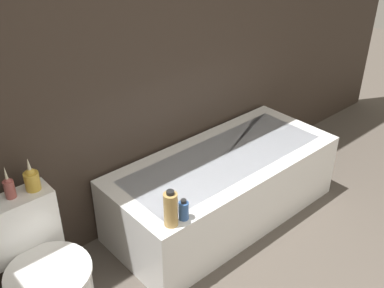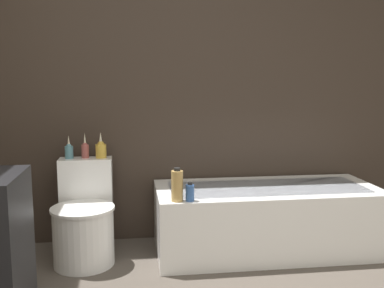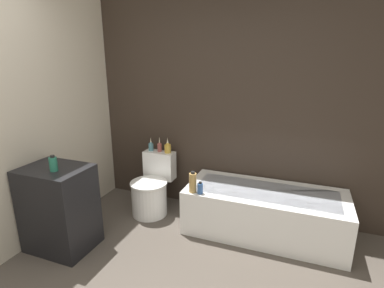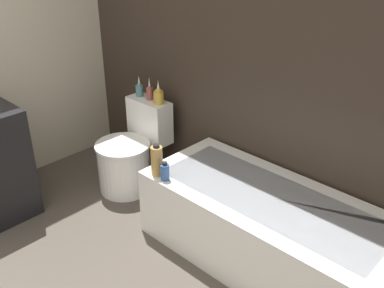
{
  "view_description": "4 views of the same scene",
  "coord_description": "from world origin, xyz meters",
  "px_view_note": "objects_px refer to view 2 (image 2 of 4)",
  "views": [
    {
      "loc": [
        -1.12,
        0.08,
        2.09
      ],
      "look_at": [
        0.26,
        1.64,
        0.86
      ],
      "focal_mm": 42.0,
      "sensor_mm": 36.0,
      "label": 1
    },
    {
      "loc": [
        -0.25,
        -1.28,
        1.29
      ],
      "look_at": [
        0.16,
        1.77,
        0.83
      ],
      "focal_mm": 42.0,
      "sensor_mm": 36.0,
      "label": 2
    },
    {
      "loc": [
        1.04,
        -1.07,
        1.83
      ],
      "look_at": [
        0.01,
        1.6,
        0.98
      ],
      "focal_mm": 28.0,
      "sensor_mm": 36.0,
      "label": 3
    },
    {
      "loc": [
        1.95,
        -0.12,
        2.02
      ],
      "look_at": [
        0.17,
        1.75,
        0.69
      ],
      "focal_mm": 42.0,
      "sensor_mm": 36.0,
      "label": 4
    }
  ],
  "objects_px": {
    "vase_gold": "(69,151)",
    "shampoo_bottle_short": "(190,192)",
    "vase_silver": "(85,150)",
    "vase_bronze": "(101,149)",
    "toilet": "(84,222)",
    "shampoo_bottle_tall": "(177,186)",
    "bathtub": "(266,218)"
  },
  "relations": [
    {
      "from": "vase_silver",
      "to": "vase_bronze",
      "type": "height_order",
      "value": "vase_bronze"
    },
    {
      "from": "vase_bronze",
      "to": "bathtub",
      "type": "bearing_deg",
      "value": -9.71
    },
    {
      "from": "shampoo_bottle_tall",
      "to": "shampoo_bottle_short",
      "type": "distance_m",
      "value": 0.1
    },
    {
      "from": "vase_gold",
      "to": "shampoo_bottle_tall",
      "type": "distance_m",
      "value": 0.91
    },
    {
      "from": "vase_silver",
      "to": "shampoo_bottle_tall",
      "type": "bearing_deg",
      "value": -38.81
    },
    {
      "from": "vase_gold",
      "to": "vase_silver",
      "type": "distance_m",
      "value": 0.12
    },
    {
      "from": "vase_bronze",
      "to": "shampoo_bottle_tall",
      "type": "bearing_deg",
      "value": -43.96
    },
    {
      "from": "vase_bronze",
      "to": "shampoo_bottle_tall",
      "type": "distance_m",
      "value": 0.74
    },
    {
      "from": "vase_bronze",
      "to": "vase_gold",
      "type": "bearing_deg",
      "value": 179.46
    },
    {
      "from": "shampoo_bottle_short",
      "to": "vase_bronze",
      "type": "bearing_deg",
      "value": 139.9
    },
    {
      "from": "bathtub",
      "to": "vase_gold",
      "type": "relative_size",
      "value": 9.49
    },
    {
      "from": "bathtub",
      "to": "vase_bronze",
      "type": "height_order",
      "value": "vase_bronze"
    },
    {
      "from": "vase_bronze",
      "to": "shampoo_bottle_tall",
      "type": "xyz_separation_m",
      "value": [
        0.51,
        -0.5,
        -0.17
      ]
    },
    {
      "from": "vase_silver",
      "to": "shampoo_bottle_short",
      "type": "bearing_deg",
      "value": -35.78
    },
    {
      "from": "toilet",
      "to": "shampoo_bottle_tall",
      "type": "bearing_deg",
      "value": -23.28
    },
    {
      "from": "toilet",
      "to": "shampoo_bottle_tall",
      "type": "height_order",
      "value": "shampoo_bottle_tall"
    },
    {
      "from": "vase_bronze",
      "to": "shampoo_bottle_tall",
      "type": "relative_size",
      "value": 0.86
    },
    {
      "from": "toilet",
      "to": "vase_gold",
      "type": "xyz_separation_m",
      "value": [
        -0.12,
        0.23,
        0.47
      ]
    },
    {
      "from": "vase_gold",
      "to": "vase_silver",
      "type": "xyz_separation_m",
      "value": [
        0.12,
        0.01,
        0.0
      ]
    },
    {
      "from": "toilet",
      "to": "vase_gold",
      "type": "relative_size",
      "value": 4.04
    },
    {
      "from": "vase_gold",
      "to": "shampoo_bottle_short",
      "type": "height_order",
      "value": "vase_gold"
    },
    {
      "from": "vase_gold",
      "to": "vase_silver",
      "type": "relative_size",
      "value": 0.93
    },
    {
      "from": "vase_silver",
      "to": "shampoo_bottle_tall",
      "type": "xyz_separation_m",
      "value": [
        0.63,
        -0.51,
        -0.17
      ]
    },
    {
      "from": "vase_gold",
      "to": "vase_bronze",
      "type": "relative_size",
      "value": 0.9
    },
    {
      "from": "bathtub",
      "to": "vase_gold",
      "type": "bearing_deg",
      "value": 171.74
    },
    {
      "from": "vase_silver",
      "to": "vase_bronze",
      "type": "distance_m",
      "value": 0.12
    },
    {
      "from": "bathtub",
      "to": "shampoo_bottle_tall",
      "type": "xyz_separation_m",
      "value": [
        -0.7,
        -0.29,
        0.34
      ]
    },
    {
      "from": "bathtub",
      "to": "shampoo_bottle_tall",
      "type": "height_order",
      "value": "shampoo_bottle_tall"
    },
    {
      "from": "vase_gold",
      "to": "bathtub",
      "type": "bearing_deg",
      "value": -8.26
    },
    {
      "from": "toilet",
      "to": "vase_silver",
      "type": "xyz_separation_m",
      "value": [
        0.0,
        0.24,
        0.48
      ]
    },
    {
      "from": "vase_bronze",
      "to": "shampoo_bottle_short",
      "type": "bearing_deg",
      "value": -40.1
    },
    {
      "from": "bathtub",
      "to": "vase_silver",
      "type": "distance_m",
      "value": 1.44
    }
  ]
}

